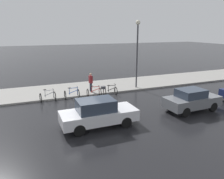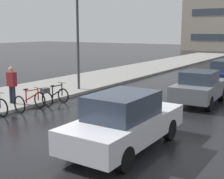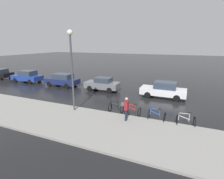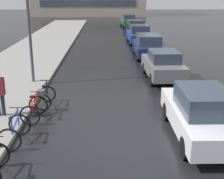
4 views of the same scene
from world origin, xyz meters
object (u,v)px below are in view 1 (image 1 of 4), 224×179
Objects in this scene: car_white at (98,113)px; bicycle_farthest at (109,90)px; streetlamp at (137,45)px; bicycle_nearest at (48,96)px; bicycle_second at (72,94)px; pedestrian at (91,82)px; bicycle_third at (94,92)px; car_grey at (192,100)px.

bicycle_farthest is at bearing 153.02° from car_white.
streetlamp reaches higher than car_white.
streetlamp is at bearing 109.64° from bicycle_farthest.
bicycle_nearest is 1.89m from bicycle_second.
streetlamp is at bearing 95.49° from bicycle_nearest.
bicycle_second is 5.77m from car_white.
streetlamp reaches higher than bicycle_farthest.
pedestrian reaches higher than bicycle_farthest.
pedestrian is (-1.22, 0.10, 0.61)m from bicycle_third.
car_grey is at bearing 37.25° from pedestrian.
streetlamp reaches higher than car_grey.
bicycle_third is at bearing -95.90° from bicycle_farthest.
bicycle_second is 2.24m from pedestrian.
bicycle_farthest is 6.10m from car_white.
pedestrian is at bearing -92.37° from streetlamp.
car_white reaches higher than bicycle_third.
car_white reaches higher than bicycle_second.
bicycle_second is at bearing -177.12° from car_white.
bicycle_nearest reaches higher than bicycle_second.
bicycle_second is at bearing -96.10° from bicycle_farthest.
streetlamp is at bearing 97.55° from bicycle_second.
car_grey is (5.55, 5.25, 0.36)m from bicycle_third.
bicycle_farthest is 0.75× the size of pedestrian.
streetlamp reaches higher than bicycle_nearest.
car_white reaches higher than bicycle_nearest.
bicycle_second is 0.29× the size of car_grey.
pedestrian reaches higher than car_grey.
pedestrian is (-0.97, 3.79, 0.61)m from bicycle_nearest.
car_grey is 8.51m from pedestrian.
bicycle_second is at bearing -129.20° from car_grey.
bicycle_third is 5.77m from car_white.
bicycle_nearest is 0.67× the size of pedestrian.
streetlamp is (-6.59, 6.02, 3.27)m from car_white.
bicycle_second is 7.35m from streetlamp.
pedestrian is at bearing 175.33° from bicycle_third.
bicycle_nearest is 1.04× the size of bicycle_second.
bicycle_second is 1.82m from bicycle_third.
bicycle_third is 0.26× the size of car_white.
bicycle_farthest is at bearing 83.90° from bicycle_second.
bicycle_third is at bearing 86.18° from bicycle_nearest.
streetlamp reaches higher than pedestrian.
car_white reaches higher than car_grey.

